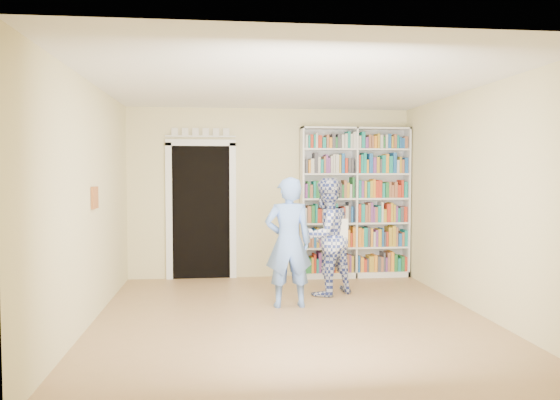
% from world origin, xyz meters
% --- Properties ---
extents(floor, '(5.00, 5.00, 0.00)m').
position_xyz_m(floor, '(0.00, 0.00, 0.00)').
color(floor, '#A27A4E').
rests_on(floor, ground).
extents(ceiling, '(5.00, 5.00, 0.00)m').
position_xyz_m(ceiling, '(0.00, 0.00, 2.70)').
color(ceiling, white).
rests_on(ceiling, wall_back).
extents(wall_back, '(4.50, 0.00, 4.50)m').
position_xyz_m(wall_back, '(0.00, 2.50, 1.35)').
color(wall_back, beige).
rests_on(wall_back, floor).
extents(wall_left, '(0.00, 5.00, 5.00)m').
position_xyz_m(wall_left, '(-2.25, 0.00, 1.35)').
color(wall_left, beige).
rests_on(wall_left, floor).
extents(wall_right, '(0.00, 5.00, 5.00)m').
position_xyz_m(wall_right, '(2.25, 0.00, 1.35)').
color(wall_right, beige).
rests_on(wall_right, floor).
extents(bookshelf, '(1.74, 0.33, 2.40)m').
position_xyz_m(bookshelf, '(1.35, 2.34, 1.21)').
color(bookshelf, white).
rests_on(bookshelf, floor).
extents(doorway, '(1.10, 0.08, 2.43)m').
position_xyz_m(doorway, '(-1.10, 2.48, 1.18)').
color(doorway, black).
rests_on(doorway, floor).
extents(wall_art, '(0.03, 0.25, 0.25)m').
position_xyz_m(wall_art, '(-2.23, 0.20, 1.40)').
color(wall_art, brown).
rests_on(wall_art, wall_left).
extents(man_blue, '(0.61, 0.41, 1.63)m').
position_xyz_m(man_blue, '(0.04, 0.51, 0.81)').
color(man_blue, '#6792E6').
rests_on(man_blue, floor).
extents(man_plaid, '(0.98, 0.92, 1.61)m').
position_xyz_m(man_plaid, '(0.64, 1.12, 0.81)').
color(man_plaid, navy).
rests_on(man_plaid, floor).
extents(paper_sheet, '(0.19, 0.04, 0.27)m').
position_xyz_m(paper_sheet, '(0.81, 0.96, 0.92)').
color(paper_sheet, white).
rests_on(paper_sheet, man_plaid).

